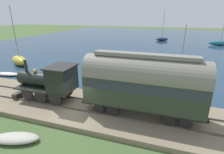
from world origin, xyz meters
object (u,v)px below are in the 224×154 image
Objects in this scene: rowboat_near_shore at (164,92)px; rowboat_off_pier at (7,74)px; passenger_coach at (143,82)px; sailboat_blue at (181,65)px; sailboat_yellow at (19,60)px; sailboat_navy at (162,39)px; sailboat_teal at (220,43)px; steam_locomotive at (51,80)px; beached_dinghy at (16,138)px.

rowboat_off_pier is (-0.29, 18.77, -0.07)m from rowboat_near_shore.
rowboat_near_shore is at bearing -16.76° from passenger_coach.
sailboat_blue is 0.72× the size of sailboat_yellow.
sailboat_navy is at bearing 42.75° from sailboat_blue.
passenger_coach is at bearing 167.86° from sailboat_navy.
sailboat_yellow reaches higher than passenger_coach.
sailboat_blue is 22.71m from rowboat_off_pier.
rowboat_off_pier is (-4.37, -2.29, -0.50)m from sailboat_yellow.
sailboat_navy is 27.77m from sailboat_blue.
sailboat_teal is 0.69× the size of sailboat_yellow.
steam_locomotive is 0.95× the size of sailboat_teal.
sailboat_yellow is at bearing 43.81° from beached_dinghy.
sailboat_yellow is at bearing 97.36° from rowboat_near_shore.
sailboat_blue is 1.93× the size of rowboat_off_pier.
rowboat_near_shore is at bearing -40.94° from beached_dinghy.
sailboat_navy is 46.51m from beached_dinghy.
rowboat_off_pier is at bearing 49.41° from beached_dinghy.
passenger_coach is at bearing 153.11° from sailboat_teal.
passenger_coach is 18.10m from rowboat_off_pier.
passenger_coach is 1.00× the size of sailboat_yellow.
rowboat_near_shore is at bearing 152.76° from sailboat_teal.
sailboat_blue is at bearing -74.25° from rowboat_off_pier.
passenger_coach is 21.63m from sailboat_yellow.
sailboat_blue is 21.14m from beached_dinghy.
sailboat_navy is at bearing -9.24° from steam_locomotive.
steam_locomotive is 0.65× the size of passenger_coach.
sailboat_yellow is (-28.92, 32.87, 0.13)m from sailboat_teal.
passenger_coach is (0.00, -7.44, 0.73)m from steam_locomotive.
steam_locomotive reaches higher than rowboat_near_shore.
passenger_coach is at bearing -158.61° from sailboat_blue.
steam_locomotive is at bearing 8.62° from beached_dinghy.
sailboat_blue is at bearing 7.03° from rowboat_near_shore.
beached_dinghy is (-4.70, -0.71, -1.95)m from steam_locomotive.
sailboat_blue reaches higher than beached_dinghy.
beached_dinghy is at bearing -108.79° from sailboat_yellow.
sailboat_yellow reaches higher than sailboat_teal.
sailboat_blue is at bearing -28.20° from beached_dinghy.
passenger_coach is 41.49m from sailboat_navy.
steam_locomotive is at bearing 136.23° from rowboat_near_shore.
sailboat_yellow reaches higher than sailboat_blue.
sailboat_teal is at bearing -28.73° from steam_locomotive.
passenger_coach is at bearing -113.30° from rowboat_off_pier.
passenger_coach is 3.24× the size of rowboat_near_shore.
sailboat_navy is at bearing 21.61° from rowboat_near_shore.
rowboat_near_shore is at bearing -73.54° from sailboat_yellow.
sailboat_navy is at bearing -7.44° from beached_dinghy.
sailboat_navy reaches higher than beached_dinghy.
sailboat_blue is at bearing -49.89° from sailboat_yellow.
steam_locomotive is 2.11× the size of rowboat_near_shore.
sailboat_navy reaches higher than sailboat_blue.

